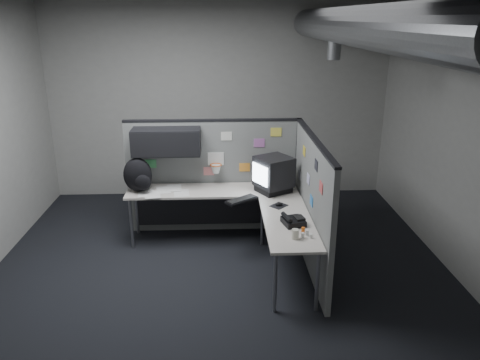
{
  "coord_description": "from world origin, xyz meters",
  "views": [
    {
      "loc": [
        0.01,
        -4.96,
        2.94
      ],
      "look_at": [
        0.25,
        0.35,
        1.08
      ],
      "focal_mm": 35.0,
      "sensor_mm": 36.0,
      "label": 1
    }
  ],
  "objects_px": {
    "keyboard": "(242,200)",
    "backpack": "(138,176)",
    "desk": "(231,205)",
    "phone": "(293,221)",
    "monitor": "(274,174)"
  },
  "relations": [
    {
      "from": "keyboard",
      "to": "phone",
      "type": "bearing_deg",
      "value": -45.8
    },
    {
      "from": "backpack",
      "to": "desk",
      "type": "bearing_deg",
      "value": -24.82
    },
    {
      "from": "keyboard",
      "to": "phone",
      "type": "xyz_separation_m",
      "value": [
        0.54,
        -0.72,
        0.02
      ]
    },
    {
      "from": "desk",
      "to": "phone",
      "type": "height_order",
      "value": "phone"
    },
    {
      "from": "keyboard",
      "to": "backpack",
      "type": "bearing_deg",
      "value": 170.12
    },
    {
      "from": "desk",
      "to": "phone",
      "type": "xyz_separation_m",
      "value": [
        0.67,
        -0.88,
        0.16
      ]
    },
    {
      "from": "keyboard",
      "to": "backpack",
      "type": "xyz_separation_m",
      "value": [
        -1.35,
        0.41,
        0.21
      ]
    },
    {
      "from": "phone",
      "to": "backpack",
      "type": "bearing_deg",
      "value": 144.77
    },
    {
      "from": "phone",
      "to": "backpack",
      "type": "xyz_separation_m",
      "value": [
        -1.9,
        1.13,
        0.18
      ]
    },
    {
      "from": "keyboard",
      "to": "phone",
      "type": "relative_size",
      "value": 1.51
    },
    {
      "from": "desk",
      "to": "keyboard",
      "type": "distance_m",
      "value": 0.25
    },
    {
      "from": "desk",
      "to": "keyboard",
      "type": "height_order",
      "value": "keyboard"
    },
    {
      "from": "monitor",
      "to": "backpack",
      "type": "height_order",
      "value": "monitor"
    },
    {
      "from": "phone",
      "to": "backpack",
      "type": "distance_m",
      "value": 2.22
    },
    {
      "from": "monitor",
      "to": "keyboard",
      "type": "bearing_deg",
      "value": -127.06
    }
  ]
}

